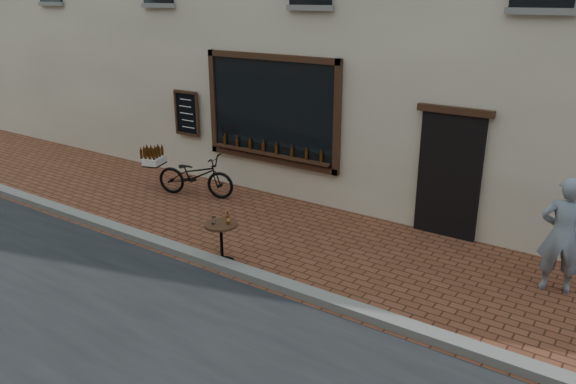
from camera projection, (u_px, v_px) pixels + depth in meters
The scene contains 5 objects.
ground at pixel (240, 282), 8.43m from camera, with size 90.00×90.00×0.00m, color brown.
kerb at pixel (248, 273), 8.57m from camera, with size 90.00×0.25×0.12m, color slate.
cargo_bicycle at pixel (194, 175), 11.91m from camera, with size 2.06×1.13×0.97m.
bistro_table at pixel (221, 235), 8.89m from camera, with size 0.53×0.53×0.91m.
pedestrian at pixel (562, 235), 7.94m from camera, with size 0.63×0.42×1.74m, color slate.
Camera 1 is at (4.84, -5.77, 4.09)m, focal length 35.00 mm.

